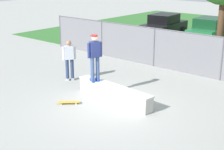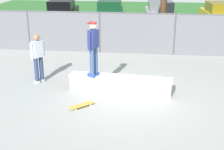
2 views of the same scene
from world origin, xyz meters
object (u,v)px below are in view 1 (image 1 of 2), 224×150
skateboard (69,102)px  bystander (69,59)px  car_green (210,30)px  concrete_ledge (114,93)px  skateboarder (95,56)px  car_black (164,25)px

skateboard → bystander: bearing=136.0°
skateboard → car_green: size_ratio=0.16×
concrete_ledge → skateboarder: skateboarder is taller
concrete_ledge → car_black: car_black is taller
concrete_ledge → car_green: bearing=99.0°
car_green → car_black: bearing=-174.0°
skateboarder → bystander: 2.36m
concrete_ledge → bystander: 3.20m
skateboard → concrete_ledge: bearing=52.0°
car_black → car_green: same height
bystander → skateboarder: bearing=-17.0°
car_green → bystander: (-1.09, -11.88, 0.17)m
skateboard → car_black: bearing=107.6°
skateboarder → car_green: size_ratio=0.42×
concrete_ledge → car_green: (-1.98, 12.47, 0.54)m
car_black → car_green: 3.38m
skateboarder → bystander: skateboarder is taller
car_black → car_green: bearing=6.0°
concrete_ledge → skateboarder: size_ratio=1.93×
skateboarder → skateboard: bearing=-97.4°
car_green → bystander: 11.93m
concrete_ledge → skateboarder: (-0.89, -0.08, 1.33)m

